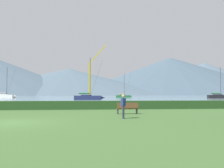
% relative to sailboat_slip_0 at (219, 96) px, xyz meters
% --- Properties ---
extents(ground_plane, '(1000.00, 1000.00, 0.00)m').
position_rel_sailboat_slip_0_xyz_m(ground_plane, '(-51.61, -64.78, -0.75)').
color(ground_plane, '#3D602D').
extents(harbor_water, '(320.00, 246.00, 0.00)m').
position_rel_sailboat_slip_0_xyz_m(harbor_water, '(-51.61, 72.22, -0.75)').
color(harbor_water, gray).
rests_on(harbor_water, ground_plane).
extents(hedge_line, '(80.00, 1.20, 0.92)m').
position_rel_sailboat_slip_0_xyz_m(hedge_line, '(-51.61, -53.78, -0.29)').
color(hedge_line, '#284C23').
rests_on(hedge_line, ground_plane).
extents(sailboat_slip_0, '(9.22, 4.27, 11.61)m').
position_rel_sailboat_slip_0_xyz_m(sailboat_slip_0, '(0.00, 0.00, 0.00)').
color(sailboat_slip_0, black).
rests_on(sailboat_slip_0, harbor_water).
extents(sailboat_slip_4, '(9.42, 4.39, 12.62)m').
position_rel_sailboat_slip_0_xyz_m(sailboat_slip_4, '(-82.51, 16.65, 0.02)').
color(sailboat_slip_4, white).
rests_on(sailboat_slip_4, harbor_water).
extents(sailboat_slip_5, '(7.44, 2.25, 10.97)m').
position_rel_sailboat_slip_0_xyz_m(sailboat_slip_5, '(-32.87, 21.02, -0.12)').
color(sailboat_slip_5, '#236B38').
rests_on(sailboat_slip_5, harbor_water).
extents(sailboat_slip_6, '(8.68, 3.05, 11.81)m').
position_rel_sailboat_slip_0_xyz_m(sailboat_slip_6, '(-48.01, -15.85, -0.03)').
color(sailboat_slip_6, navy).
rests_on(sailboat_slip_6, harbor_water).
extents(park_bench_near_path, '(1.81, 0.54, 0.95)m').
position_rel_sailboat_slip_0_xyz_m(park_bench_near_path, '(-43.97, -59.77, -0.22)').
color(park_bench_near_path, brown).
rests_on(park_bench_near_path, ground_plane).
extents(person_seated_viewer, '(0.36, 0.56, 1.65)m').
position_rel_sailboat_slip_0_xyz_m(person_seated_viewer, '(-44.80, -63.09, 0.22)').
color(person_seated_viewer, '#2D3347').
rests_on(person_seated_viewer, ground_plane).
extents(dock_crane, '(7.21, 2.00, 20.35)m').
position_rel_sailboat_slip_0_xyz_m(dock_crane, '(-47.52, 4.84, 5.50)').
color(dock_crane, '#333338').
rests_on(dock_crane, ground_plane).
extents(distant_hill_west_ridge, '(259.01, 259.01, 57.65)m').
position_rel_sailboat_slip_0_xyz_m(distant_hill_west_ridge, '(155.06, 304.88, 28.07)').
color(distant_hill_west_ridge, '#4C6070').
rests_on(distant_hill_west_ridge, ground_plane).
extents(distant_hill_east_ridge, '(302.87, 302.87, 39.04)m').
position_rel_sailboat_slip_0_xyz_m(distant_hill_east_ridge, '(-81.16, 257.18, 18.77)').
color(distant_hill_east_ridge, '#4C6070').
rests_on(distant_hill_east_ridge, ground_plane).
extents(distant_hill_far_shoulder, '(352.81, 352.81, 67.15)m').
position_rel_sailboat_slip_0_xyz_m(distant_hill_far_shoulder, '(93.20, 309.01, 32.82)').
color(distant_hill_far_shoulder, '#425666').
rests_on(distant_hill_far_shoulder, ground_plane).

